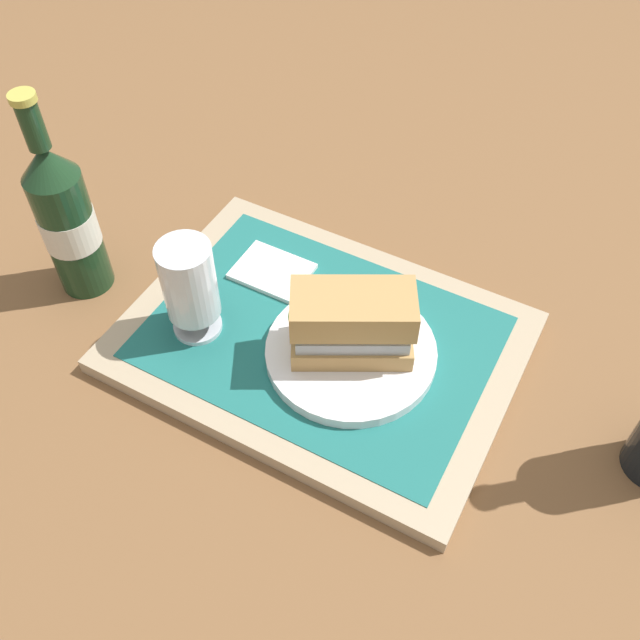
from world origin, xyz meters
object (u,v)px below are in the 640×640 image
Objects in this scene: plate at (351,352)px; beer_glass at (190,287)px; sandwich at (349,323)px; beer_bottle at (66,218)px.

plate is 1.52× the size of beer_glass.
plate is 1.31× the size of sandwich.
plate is at bearing -173.90° from beer_bottle.
beer_glass is at bearing -13.52° from sandwich.
beer_bottle reaches higher than plate.
beer_bottle is (0.18, -0.01, 0.02)m from beer_glass.
sandwich is 1.16× the size of beer_glass.
sandwich is at bearing -165.06° from beer_glass.
sandwich is 0.35m from beer_bottle.
plate is at bearing 180.00° from sandwich.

